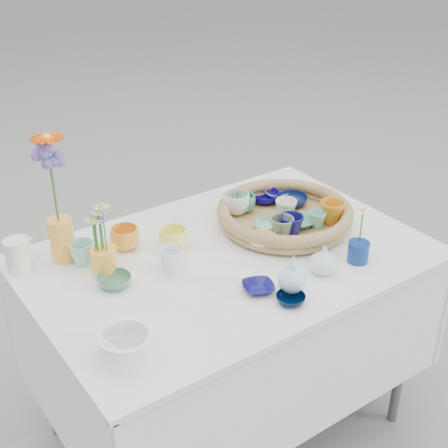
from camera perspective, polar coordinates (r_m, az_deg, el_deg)
ground at (r=2.50m, az=0.28°, el=-17.93°), size 80.00×80.00×0.00m
display_table at (r=2.50m, az=0.28°, el=-17.93°), size 1.26×0.86×0.77m
wicker_tray at (r=2.18m, az=5.56°, el=0.82°), size 0.47×0.47×0.08m
tray_ceramic_0 at (r=2.31m, az=3.71°, el=2.48°), size 0.15×0.15×0.04m
tray_ceramic_1 at (r=2.29m, az=6.25°, el=2.15°), size 0.12×0.12×0.03m
tray_ceramic_2 at (r=2.18m, az=9.85°, el=1.04°), size 0.09×0.09×0.08m
tray_ceramic_3 at (r=2.16m, az=7.12°, el=0.22°), size 0.11×0.11×0.03m
tray_ceramic_4 at (r=2.07m, az=5.30°, el=-0.35°), size 0.09×0.09×0.07m
tray_ceramic_5 at (r=2.12m, az=3.87°, el=-0.24°), size 0.10×0.10×0.03m
tray_ceramic_6 at (r=2.21m, az=1.12°, el=1.91°), size 0.10×0.10×0.08m
tray_ceramic_7 at (r=2.19m, az=5.67°, el=1.35°), size 0.10×0.10×0.07m
tray_ceramic_8 at (r=2.36m, az=4.81°, el=2.84°), size 0.11×0.11×0.02m
tray_ceramic_9 at (r=2.08m, az=6.17°, el=-0.16°), size 0.11×0.11×0.07m
tray_ceramic_10 at (r=2.04m, az=3.49°, el=-1.46°), size 0.11×0.11×0.03m
tray_ceramic_11 at (r=2.15m, az=8.53°, el=0.43°), size 0.08×0.08×0.06m
tray_ceramic_12 at (r=2.23m, az=1.86°, el=1.93°), size 0.10×0.10×0.06m
loose_ceramic_0 at (r=2.06m, az=-9.05°, el=-1.30°), size 0.10×0.10×0.08m
loose_ceramic_1 at (r=2.03m, az=-4.65°, el=-1.40°), size 0.12×0.12×0.07m
loose_ceramic_2 at (r=1.89m, az=-9.99°, el=-5.16°), size 0.12×0.12×0.03m
loose_ceramic_3 at (r=1.93m, az=-4.83°, el=-3.24°), size 0.10×0.10×0.07m
loose_ceramic_4 at (r=1.84m, az=3.14°, el=-5.82°), size 0.12×0.12×0.02m
loose_ceramic_5 at (r=2.00m, az=-12.87°, el=-2.60°), size 0.09×0.09×0.07m
loose_ceramic_6 at (r=1.80m, az=6.11°, el=-6.85°), size 0.11×0.11×0.03m
fluted_bowl at (r=1.61m, az=-8.92°, el=-10.96°), size 0.16×0.16×0.07m
bud_vase_paleblue at (r=1.82m, az=6.30°, el=-4.47°), size 0.11×0.11×0.13m
bud_vase_seafoam at (r=1.93m, az=9.12°, el=-3.22°), size 0.12×0.12×0.09m
bud_vase_cobalt at (r=2.01m, az=12.18°, el=-2.50°), size 0.07×0.07×0.07m
single_daisy at (r=1.98m, az=12.45°, el=-0.15°), size 0.07×0.07×0.12m
tall_vase_yellow at (r=2.02m, az=-14.59°, el=-1.38°), size 0.10×0.10×0.14m
gerbera at (r=1.92m, az=-15.37°, el=3.81°), size 0.14×0.14×0.29m
hydrangea at (r=1.95m, az=-15.33°, el=3.24°), size 0.09×0.09×0.29m
white_pitcher at (r=2.02m, az=-18.30°, el=-2.70°), size 0.12×0.09×0.11m
daisy_cup at (r=1.94m, az=-10.88°, el=-3.36°), size 0.09×0.09×0.09m
daisy_posy at (r=1.88m, az=-11.48°, el=-0.25°), size 0.10×0.10×0.15m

